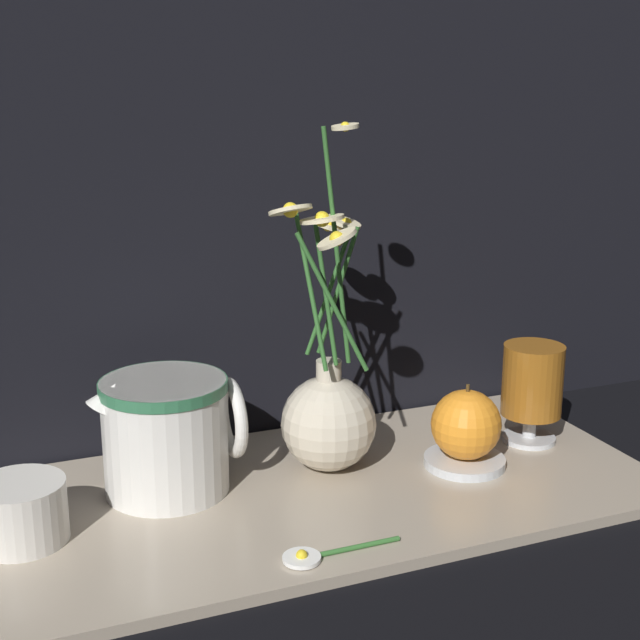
# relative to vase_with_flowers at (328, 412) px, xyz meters

# --- Properties ---
(ground_plane) EXTENTS (6.00, 6.00, 0.00)m
(ground_plane) POSITION_rel_vase_with_flowers_xyz_m (-0.04, -0.04, -0.08)
(ground_plane) COLOR black
(shelf) EXTENTS (0.76, 0.35, 0.01)m
(shelf) POSITION_rel_vase_with_flowers_xyz_m (-0.04, -0.04, -0.07)
(shelf) COLOR tan
(shelf) RESTS_ON ground_plane
(vase_with_flowers) EXTENTS (0.14, 0.17, 0.39)m
(vase_with_flowers) POSITION_rel_vase_with_flowers_xyz_m (0.00, 0.00, 0.00)
(vase_with_flowers) COLOR beige
(vase_with_flowers) RESTS_ON shelf
(yellow_mug) EXTENTS (0.10, 0.09, 0.06)m
(yellow_mug) POSITION_rel_vase_with_flowers_xyz_m (-0.34, -0.04, -0.04)
(yellow_mug) COLOR silver
(yellow_mug) RESTS_ON shelf
(ceramic_pitcher) EXTENTS (0.16, 0.14, 0.14)m
(ceramic_pitcher) POSITION_rel_vase_with_flowers_xyz_m (-0.18, 0.01, 0.00)
(ceramic_pitcher) COLOR white
(ceramic_pitcher) RESTS_ON shelf
(tea_glass) EXTENTS (0.07, 0.07, 0.12)m
(tea_glass) POSITION_rel_vase_with_flowers_xyz_m (0.26, -0.02, 0.01)
(tea_glass) COLOR silver
(tea_glass) RESTS_ON shelf
(saucer_plate) EXTENTS (0.09, 0.09, 0.01)m
(saucer_plate) POSITION_rel_vase_with_flowers_xyz_m (0.15, -0.05, -0.06)
(saucer_plate) COLOR silver
(saucer_plate) RESTS_ON shelf
(orange_fruit) EXTENTS (0.08, 0.08, 0.09)m
(orange_fruit) POSITION_rel_vase_with_flowers_xyz_m (0.15, -0.05, -0.02)
(orange_fruit) COLOR orange
(orange_fruit) RESTS_ON saucer_plate
(loose_daisy) EXTENTS (0.12, 0.04, 0.01)m
(loose_daisy) POSITION_rel_vase_with_flowers_xyz_m (-0.09, -0.18, -0.06)
(loose_daisy) COLOR #336B2D
(loose_daisy) RESTS_ON shelf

